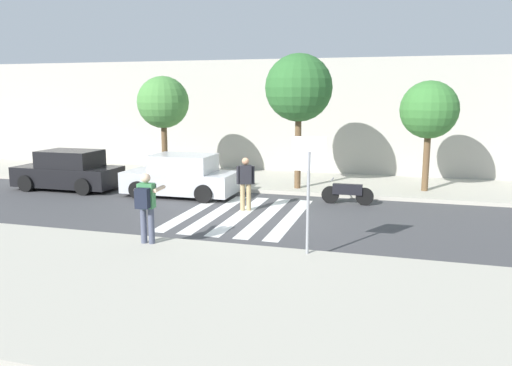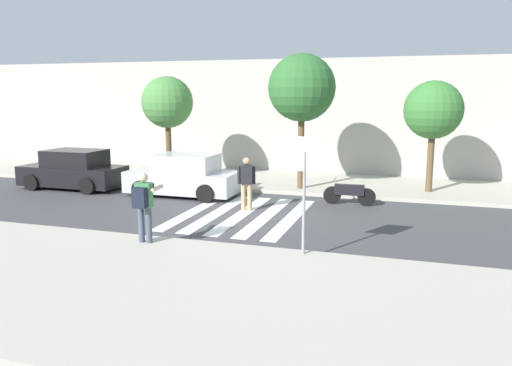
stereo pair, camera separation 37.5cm
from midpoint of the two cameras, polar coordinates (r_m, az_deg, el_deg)
name	(u,v)px [view 1 (the left image)]	position (r m, az deg, el deg)	size (l,w,h in m)	color
ground_plane	(239,216)	(15.47, -2.63, -3.78)	(120.00, 120.00, 0.00)	#424244
sidewalk_near	(139,287)	(10.05, -14.28, -11.49)	(60.00, 6.00, 0.14)	#B2AD9E
sidewalk_far	(283,181)	(21.10, 2.60, 0.18)	(60.00, 4.80, 0.14)	#B2AD9E
building_facade_far	(303,116)	(25.11, 5.02, 7.66)	(56.00, 4.00, 5.29)	#ADA89E
crosswalk_stripe_0	(194,211)	(16.22, -7.77, -3.19)	(0.44, 5.20, 0.01)	silver
crosswalk_stripe_1	(217,213)	(15.92, -5.13, -3.40)	(0.44, 5.20, 0.01)	silver
crosswalk_stripe_2	(241,214)	(15.65, -2.40, -3.60)	(0.44, 5.20, 0.01)	silver
crosswalk_stripe_3	(266,216)	(15.42, 0.43, -3.80)	(0.44, 5.20, 0.01)	silver
crosswalk_stripe_4	(291,218)	(15.23, 3.34, -3.99)	(0.44, 5.20, 0.01)	silver
stop_sign	(309,169)	(11.08, 5.09, 1.60)	(0.76, 0.08, 2.66)	gray
photographer_with_backpack	(146,202)	(12.27, -13.30, -2.14)	(0.62, 0.87, 1.72)	#474C60
pedestrian_crossing	(246,181)	(15.97, -1.87, 0.24)	(0.55, 0.35, 1.72)	tan
parked_car_black	(69,171)	(21.01, -21.10, 1.27)	(4.10, 1.92, 1.55)	black
parked_car_silver	(181,177)	(18.52, -9.15, 0.71)	(4.10, 1.92, 1.55)	#B7BABF
motorcycle	(347,192)	(17.23, 9.78, -1.07)	(1.76, 0.60, 0.87)	black
street_tree_west	(163,103)	(21.10, -11.07, 8.97)	(2.12, 2.12, 4.30)	brown
street_tree_center	(299,88)	(18.96, 4.34, 10.74)	(2.52, 2.52, 5.07)	brown
street_tree_east	(429,110)	(19.38, 18.66, 7.87)	(2.11, 2.11, 4.07)	brown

